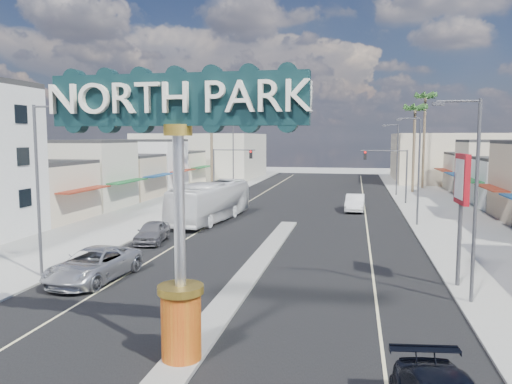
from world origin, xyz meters
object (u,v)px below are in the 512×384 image
at_px(car_parked_left, 152,232).
at_px(palm_right_far, 425,102).
at_px(gateway_sign, 179,183).
at_px(streetlight_l_far, 234,155).
at_px(traffic_signal_right, 390,165).
at_px(bank_pylon_sign, 462,187).
at_px(streetlight_r_near, 472,191).
at_px(traffic_signal_left, 229,164).
at_px(streetlight_r_far, 396,156).
at_px(streetlight_l_mid, 177,163).
at_px(streetlight_l_near, 40,182).
at_px(palm_left_far, 211,105).
at_px(suv_left, 94,265).
at_px(car_parked_right, 355,203).
at_px(streetlight_r_mid, 417,165).
at_px(city_bus, 211,202).
at_px(palm_right_mid, 415,113).

bearing_deg(car_parked_left, palm_right_far, 54.03).
xyz_separation_m(gateway_sign, streetlight_l_far, (-10.43, 50.02, -0.86)).
height_order(traffic_signal_right, bank_pylon_sign, bank_pylon_sign).
relative_size(streetlight_r_near, bank_pylon_sign, 1.39).
distance_m(traffic_signal_left, traffic_signal_right, 18.37).
bearing_deg(gateway_sign, streetlight_r_far, 78.22).
bearing_deg(streetlight_l_mid, streetlight_l_near, -90.00).
distance_m(streetlight_l_near, bank_pylon_sign, 21.08).
bearing_deg(palm_left_far, gateway_sign, -74.85).
relative_size(streetlight_l_near, streetlight_r_near, 1.00).
xyz_separation_m(suv_left, car_parked_left, (-0.76, 9.40, -0.07)).
relative_size(car_parked_right, bank_pylon_sign, 0.79).
xyz_separation_m(traffic_signal_right, palm_left_far, (-22.18, 6.01, 7.22)).
height_order(streetlight_l_far, streetlight_r_near, same).
height_order(streetlight_l_mid, streetlight_r_far, same).
xyz_separation_m(traffic_signal_right, streetlight_r_far, (1.25, 8.01, 0.79)).
height_order(streetlight_r_mid, streetlight_r_far, same).
relative_size(streetlight_l_mid, palm_right_far, 0.64).
distance_m(traffic_signal_right, streetlight_r_mid, 14.07).
xyz_separation_m(streetlight_r_far, palm_right_far, (4.57, 10.00, 7.32)).
bearing_deg(gateway_sign, bank_pylon_sign, 45.08).
distance_m(streetlight_l_far, palm_right_far, 28.29).
bearing_deg(streetlight_r_near, city_bus, 132.46).
xyz_separation_m(streetlight_l_mid, streetlight_r_near, (20.87, -20.00, 0.00)).
distance_m(streetlight_l_near, palm_left_far, 40.59).
relative_size(palm_left_far, bank_pylon_sign, 2.03).
distance_m(palm_right_far, suv_left, 57.80).
bearing_deg(bank_pylon_sign, palm_left_far, 119.65).
height_order(palm_right_mid, city_bus, palm_right_mid).
distance_m(streetlight_r_far, bank_pylon_sign, 39.50).
bearing_deg(palm_right_mid, car_parked_left, -120.42).
bearing_deg(traffic_signal_right, streetlight_r_near, -87.90).
bearing_deg(traffic_signal_right, traffic_signal_left, 180.00).
height_order(gateway_sign, car_parked_right, gateway_sign).
xyz_separation_m(streetlight_r_far, car_parked_right, (-4.93, -14.38, -4.22)).
bearing_deg(palm_right_far, palm_left_far, -156.80).
xyz_separation_m(city_bus, bank_pylon_sign, (17.49, -16.54, 3.28)).
relative_size(traffic_signal_left, streetlight_r_far, 0.67).
bearing_deg(streetlight_r_far, city_bus, -127.22).
bearing_deg(traffic_signal_left, gateway_sign, -77.67).
xyz_separation_m(gateway_sign, palm_left_far, (-13.00, 48.02, 5.57)).
relative_size(gateway_sign, streetlight_r_far, 1.02).
distance_m(suv_left, bank_pylon_sign, 18.79).
relative_size(streetlight_r_mid, car_parked_right, 1.76).
xyz_separation_m(car_parked_left, city_bus, (1.43, 9.55, 0.97)).
distance_m(traffic_signal_left, streetlight_r_far, 21.20).
xyz_separation_m(streetlight_l_mid, car_parked_right, (15.93, 7.62, -4.22)).
height_order(streetlight_r_far, palm_left_far, palm_left_far).
height_order(traffic_signal_right, palm_right_far, palm_right_far).
relative_size(streetlight_r_far, palm_right_far, 0.64).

